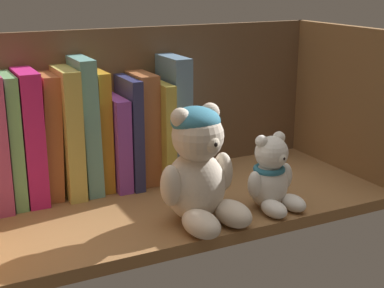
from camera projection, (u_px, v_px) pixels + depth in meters
shelf_board at (184, 204)px, 97.38cm from camera, size 68.69×31.07×2.00cm
shelf_back_panel at (147, 106)px, 107.19cm from camera, size 71.09×1.20×29.83cm
shelf_side_panel_right at (348, 105)px, 108.44cm from camera, size 1.60×33.47×29.83cm
book_2 at (10, 138)px, 93.36cm from camera, size 2.06×12.32×21.91cm
book_3 at (28, 135)px, 94.55cm from camera, size 3.26×12.48×22.30cm
book_4 at (48, 136)px, 96.10cm from camera, size 3.58×9.43×21.38cm
book_5 at (66, 131)px, 97.32cm from camera, size 2.93×12.80×22.17cm
book_6 at (83, 125)px, 98.43cm from camera, size 3.18×11.49×23.75cm
book_7 at (99, 130)px, 99.95cm from camera, size 2.19×9.71×21.20cm
book_8 at (113, 140)px, 101.76cm from camera, size 2.59×12.77×16.54cm
book_9 at (126, 130)px, 102.36cm from camera, size 1.92×13.30×19.77cm
book_10 at (141, 127)px, 103.57cm from camera, size 3.51×10.24×20.19cm
book_11 at (157, 129)px, 105.08cm from camera, size 2.03×14.83×18.65cm
book_12 at (171, 116)px, 105.71cm from camera, size 3.27×12.41×22.91cm
teddy_bear_larger at (199, 168)px, 85.70cm from camera, size 13.65×14.23×18.39cm
teddy_bear_smaller at (272, 177)px, 91.66cm from camera, size 9.37×9.71×12.65cm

